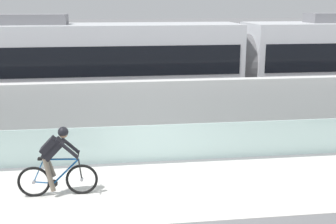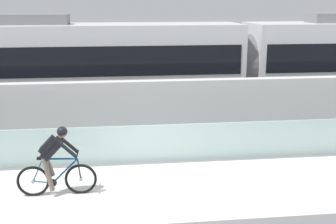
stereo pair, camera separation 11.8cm
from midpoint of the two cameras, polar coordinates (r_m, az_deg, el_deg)
ground_plane at (r=10.08m, az=-2.59°, el=-10.41°), size 200.00×200.00×0.00m
bike_path_deck at (r=10.08m, az=-2.59°, el=-10.38°), size 32.00×3.20×0.01m
glass_parapet at (r=11.60m, az=-3.31°, el=-4.25°), size 32.00×0.05×1.03m
concrete_barrier_wall at (r=13.20m, az=-3.84°, el=0.08°), size 32.00×0.36×1.91m
tram_rail_near at (r=15.84m, az=-4.27°, el=-1.03°), size 32.00×0.08×0.01m
tram_rail_far at (r=17.23m, az=-4.49°, el=0.25°), size 32.00×0.08×0.01m
tram at (r=16.87m, az=10.15°, el=6.30°), size 22.56×2.54×3.81m
cyclist_on_bike at (r=9.84m, az=-14.46°, el=-6.46°), size 1.77×0.58×1.61m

